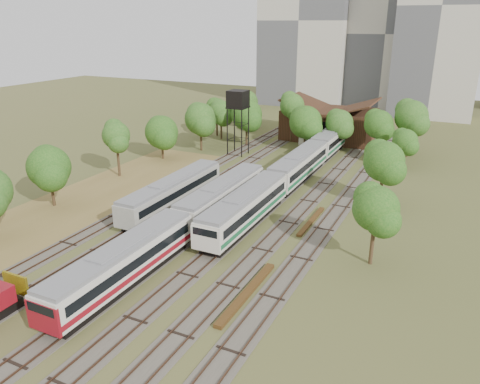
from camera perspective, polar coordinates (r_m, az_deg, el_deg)
The scene contains 17 objects.
ground at distance 40.66m, azimuth -11.29°, elevation -11.36°, with size 240.00×240.00×0.00m, color #475123.
dry_grass_patch at distance 57.11m, azimuth -21.04°, elevation -2.80°, with size 14.00×60.00×0.04m, color brown.
tracks at distance 60.50m, azimuth 2.41°, elevation -0.11°, with size 24.60×80.00×0.19m.
railcar_red_set at distance 46.83m, azimuth -7.29°, elevation -4.02°, with size 2.96×34.58×3.66m.
railcar_green_set at distance 65.50m, azimuth 7.18°, elevation 3.17°, with size 3.07×52.08×3.80m.
railcar_rear at distance 88.47m, azimuth 9.78°, elevation 7.43°, with size 2.91×16.08×3.60m.
old_grey_coach at distance 55.85m, azimuth -8.19°, elevation -0.00°, with size 2.86×18.00×3.54m.
water_tower at distance 76.45m, azimuth -0.25°, elevation 11.06°, with size 3.04×3.04×10.53m.
rail_pile_near at distance 38.92m, azimuth 0.86°, elevation -12.19°, with size 0.68×10.15×0.34m, color #503417.
rail_pile_far at distance 52.41m, azimuth 8.67°, elevation -3.53°, with size 0.52×8.40×0.27m, color #503417.
maintenance_shed at distance 89.92m, azimuth 10.81°, elevation 8.23°, with size 16.45×11.55×7.58m.
tree_band_left at distance 70.15m, azimuth -12.01°, elevation 6.58°, with size 8.23×73.97×8.11m.
tree_band_far at distance 81.36m, azimuth 8.63°, elevation 8.98°, with size 37.88×10.29×9.20m.
tree_band_right at distance 56.69m, azimuth 17.62°, elevation 2.96°, with size 6.42×36.18×7.87m.
tower_left at distance 128.43m, azimuth 8.40°, elevation 19.99°, with size 22.00×16.00×42.00m, color beige.
tower_centre at distance 128.66m, azimuth 17.99°, elevation 17.93°, with size 20.00×18.00×36.00m, color #B6B0A5.
tower_right at distance 119.38m, azimuth 23.70°, elevation 20.06°, with size 18.00×16.00×48.00m, color beige.
Camera 1 is at (21.88, -27.08, 21.01)m, focal length 35.00 mm.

